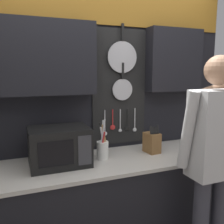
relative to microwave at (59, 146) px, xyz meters
name	(u,v)px	position (x,y,z in m)	size (l,w,h in m)	color
base_cabinet_counter	(116,206)	(0.48, -0.04, -0.60)	(2.08, 0.67, 0.89)	black
back_wall_unit	(102,92)	(0.46, 0.27, 0.41)	(2.65, 0.20, 2.43)	black
microwave	(59,146)	(0.00, 0.00, 0.00)	(0.47, 0.36, 0.31)	black
knife_block	(152,142)	(0.86, 0.00, -0.06)	(0.13, 0.16, 0.27)	brown
utensil_crock	(103,148)	(0.37, 0.00, -0.06)	(0.10, 0.10, 0.35)	white
person	(213,151)	(1.05, -0.57, 0.01)	(0.54, 0.67, 1.76)	#383842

